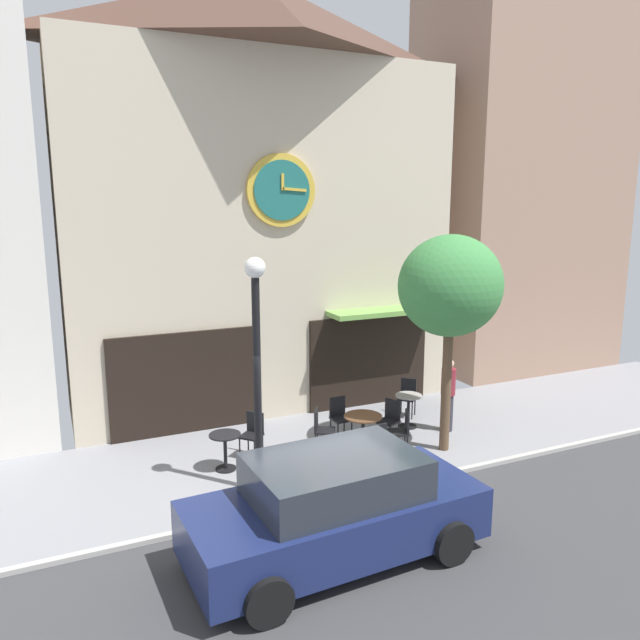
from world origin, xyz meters
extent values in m
cube|color=gray|center=(0.00, 2.15, -0.03)|extent=(26.05, 4.31, 0.05)
cube|color=#38383A|center=(0.00, -3.22, -0.03)|extent=(26.05, 6.44, 0.05)
cube|color=#A8A5A0|center=(0.00, 0.02, 0.04)|extent=(26.05, 0.12, 0.08)
cube|color=beige|center=(0.75, 5.76, 4.21)|extent=(9.33, 2.91, 8.43)
pyramid|color=#4C3328|center=(0.75, 5.76, 9.34)|extent=(8.40, 4.07, 1.82)
cylinder|color=gold|center=(0.75, 4.25, 5.34)|extent=(1.62, 0.10, 1.62)
cylinder|color=#1E6660|center=(0.75, 4.19, 5.34)|extent=(1.33, 0.04, 1.33)
cube|color=gold|center=(0.75, 4.15, 5.53)|extent=(0.06, 0.03, 0.36)
cube|color=gold|center=(1.03, 4.15, 5.36)|extent=(0.57, 0.03, 0.10)
cube|color=black|center=(-1.59, 4.27, 1.15)|extent=(3.27, 0.10, 2.30)
cube|color=black|center=(3.08, 4.27, 1.15)|extent=(3.27, 0.10, 2.30)
cube|color=#72A84C|center=(3.36, 3.96, 2.45)|extent=(2.99, 0.90, 0.12)
cube|color=#9E7A66|center=(9.34, 6.21, 5.71)|extent=(5.77, 3.81, 11.42)
cylinder|color=black|center=(-1.00, 0.95, 0.18)|extent=(0.32, 0.32, 0.36)
cylinder|color=black|center=(-1.00, 0.95, 1.92)|extent=(0.14, 0.14, 3.83)
sphere|color=white|center=(-1.00, 0.95, 4.01)|extent=(0.36, 0.36, 0.36)
cylinder|color=brown|center=(3.11, 1.07, 1.35)|extent=(0.20, 0.20, 2.70)
ellipsoid|color=#3D8442|center=(3.11, 1.07, 3.46)|extent=(2.15, 1.93, 2.04)
cylinder|color=black|center=(-1.32, 2.02, 0.35)|extent=(0.07, 0.07, 0.71)
cylinder|color=black|center=(-1.32, 2.02, 0.01)|extent=(0.40, 0.40, 0.03)
cylinder|color=black|center=(-1.32, 2.02, 0.71)|extent=(0.61, 0.61, 0.03)
cylinder|color=black|center=(1.53, 1.72, 0.37)|extent=(0.07, 0.07, 0.75)
cylinder|color=black|center=(1.53, 1.72, 0.01)|extent=(0.40, 0.40, 0.03)
cylinder|color=brown|center=(1.53, 1.72, 0.75)|extent=(0.79, 0.79, 0.03)
cylinder|color=black|center=(3.12, 2.47, 0.38)|extent=(0.07, 0.07, 0.75)
cylinder|color=black|center=(3.12, 2.47, 0.01)|extent=(0.40, 0.40, 0.03)
cylinder|color=gray|center=(3.12, 2.47, 0.75)|extent=(0.61, 0.61, 0.03)
cube|color=black|center=(2.13, 1.31, 0.45)|extent=(0.53, 0.53, 0.04)
cube|color=black|center=(2.29, 1.23, 0.68)|extent=(0.19, 0.36, 0.45)
cylinder|color=black|center=(2.04, 1.53, 0.23)|extent=(0.03, 0.03, 0.45)
cylinder|color=black|center=(1.90, 1.23, 0.23)|extent=(0.03, 0.03, 0.45)
cylinder|color=black|center=(2.35, 1.39, 0.23)|extent=(0.03, 0.03, 0.45)
cylinder|color=black|center=(2.21, 1.08, 0.23)|extent=(0.03, 0.03, 0.45)
cube|color=black|center=(1.38, 1.02, 0.45)|extent=(0.41, 0.41, 0.04)
cube|color=black|center=(1.38, 0.84, 0.68)|extent=(0.38, 0.05, 0.45)
cylinder|color=black|center=(1.55, 1.20, 0.23)|extent=(0.03, 0.03, 0.45)
cylinder|color=black|center=(1.21, 1.19, 0.23)|extent=(0.03, 0.03, 0.45)
cylinder|color=black|center=(1.55, 0.86, 0.23)|extent=(0.03, 0.03, 0.45)
cylinder|color=black|center=(1.21, 0.85, 0.23)|extent=(0.03, 0.03, 0.45)
cube|color=black|center=(-0.68, 2.38, 0.45)|extent=(0.57, 0.57, 0.04)
cube|color=black|center=(-0.55, 2.50, 0.68)|extent=(0.28, 0.31, 0.45)
cylinder|color=black|center=(-0.92, 2.39, 0.23)|extent=(0.03, 0.03, 0.45)
cylinder|color=black|center=(-0.69, 2.14, 0.23)|extent=(0.03, 0.03, 0.45)
cylinder|color=black|center=(-0.67, 2.62, 0.23)|extent=(0.03, 0.03, 0.45)
cylinder|color=black|center=(-0.44, 2.36, 0.23)|extent=(0.03, 0.03, 0.45)
cube|color=black|center=(1.41, 2.48, 0.45)|extent=(0.42, 0.42, 0.04)
cube|color=black|center=(1.40, 2.66, 0.68)|extent=(0.38, 0.06, 0.45)
cylinder|color=black|center=(1.24, 2.30, 0.23)|extent=(0.03, 0.03, 0.45)
cylinder|color=black|center=(1.58, 2.32, 0.23)|extent=(0.03, 0.03, 0.45)
cylinder|color=black|center=(1.23, 2.64, 0.23)|extent=(0.03, 0.03, 0.45)
cylinder|color=black|center=(1.57, 2.66, 0.23)|extent=(0.03, 0.03, 0.45)
cube|color=black|center=(0.79, 2.02, 0.45)|extent=(0.55, 0.55, 0.04)
cube|color=black|center=(0.64, 2.11, 0.68)|extent=(0.23, 0.35, 0.45)
cylinder|color=black|center=(0.85, 1.78, 0.23)|extent=(0.03, 0.03, 0.45)
cylinder|color=black|center=(1.03, 2.07, 0.23)|extent=(0.03, 0.03, 0.45)
cylinder|color=black|center=(0.56, 1.96, 0.23)|extent=(0.03, 0.03, 0.45)
cylinder|color=black|center=(0.74, 2.25, 0.23)|extent=(0.03, 0.03, 0.45)
cube|color=black|center=(3.47, 3.09, 0.45)|extent=(0.57, 0.57, 0.04)
cube|color=black|center=(3.60, 3.21, 0.68)|extent=(0.30, 0.30, 0.45)
cylinder|color=black|center=(3.23, 3.09, 0.23)|extent=(0.03, 0.03, 0.45)
cylinder|color=black|center=(3.47, 2.85, 0.23)|extent=(0.03, 0.03, 0.45)
cylinder|color=black|center=(3.47, 3.33, 0.23)|extent=(0.03, 0.03, 0.45)
cylinder|color=black|center=(3.71, 3.09, 0.23)|extent=(0.03, 0.03, 0.45)
cube|color=black|center=(2.25, 1.92, 0.45)|extent=(0.53, 0.53, 0.04)
cube|color=black|center=(2.41, 2.00, 0.68)|extent=(0.20, 0.36, 0.45)
cylinder|color=black|center=(2.02, 2.00, 0.23)|extent=(0.03, 0.03, 0.45)
cylinder|color=black|center=(2.17, 1.69, 0.23)|extent=(0.03, 0.03, 0.45)
cylinder|color=black|center=(2.33, 2.15, 0.23)|extent=(0.03, 0.03, 0.45)
cylinder|color=black|center=(2.48, 1.84, 0.23)|extent=(0.03, 0.03, 0.45)
cylinder|color=#2D2D38|center=(3.80, 1.92, 0.42)|extent=(0.37, 0.37, 0.85)
cylinder|color=maroon|center=(3.80, 1.92, 1.15)|extent=(0.45, 0.45, 0.60)
sphere|color=tan|center=(3.80, 1.92, 1.56)|extent=(0.22, 0.22, 0.22)
cube|color=navy|center=(-0.67, -1.49, 0.60)|extent=(4.37, 1.99, 0.75)
cube|color=#262B33|center=(-0.67, -1.49, 1.25)|extent=(2.47, 1.69, 0.60)
cylinder|color=black|center=(0.78, -2.32, 0.32)|extent=(0.65, 0.25, 0.64)
cylinder|color=black|center=(0.71, -0.52, 0.32)|extent=(0.65, 0.25, 0.64)
cylinder|color=black|center=(-2.05, -2.45, 0.32)|extent=(0.65, 0.25, 0.64)
cylinder|color=black|center=(-2.13, -0.65, 0.32)|extent=(0.65, 0.25, 0.64)
camera|label=1|loc=(-4.20, -8.68, 5.10)|focal=33.93mm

